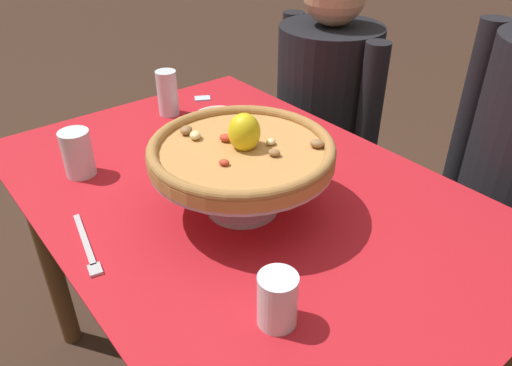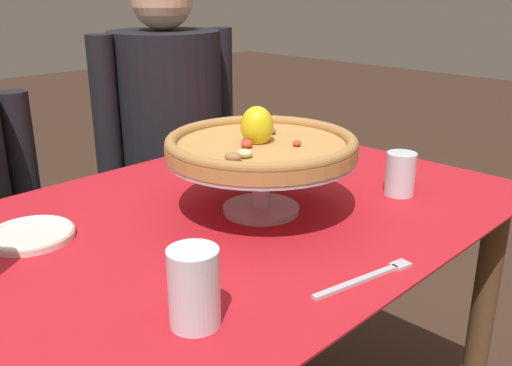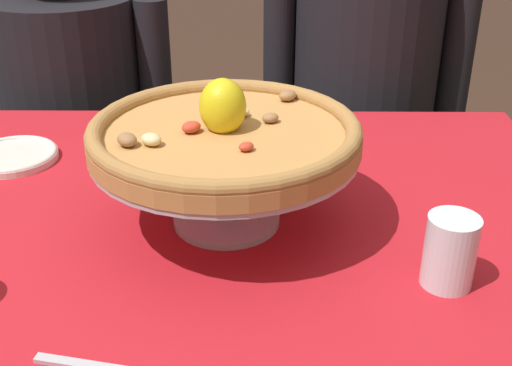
{
  "view_description": "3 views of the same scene",
  "coord_description": "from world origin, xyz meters",
  "px_view_note": "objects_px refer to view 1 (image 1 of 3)",
  "views": [
    {
      "loc": [
        0.77,
        -0.57,
        1.4
      ],
      "look_at": [
        0.07,
        -0.01,
        0.82
      ],
      "focal_mm": 34.45,
      "sensor_mm": 36.0,
      "label": 1
    },
    {
      "loc": [
        -0.73,
        -0.8,
        1.22
      ],
      "look_at": [
        0.11,
        0.03,
        0.8
      ],
      "focal_mm": 39.51,
      "sensor_mm": 36.0,
      "label": 2
    },
    {
      "loc": [
        0.11,
        -0.89,
        1.27
      ],
      "look_at": [
        0.1,
        -0.05,
        0.84
      ],
      "focal_mm": 45.65,
      "sensor_mm": 36.0,
      "label": 3
    }
  ],
  "objects_px": {
    "dinner_fork": "(87,247)",
    "sugar_packet": "(202,98)",
    "water_glass_front_right": "(277,303)",
    "pizza": "(242,150)",
    "pizza_stand": "(242,172)",
    "water_glass_side_left": "(168,96)",
    "side_plate": "(218,118)",
    "water_glass_front_left": "(78,156)",
    "diner_left": "(324,130)"
  },
  "relations": [
    {
      "from": "water_glass_front_left",
      "to": "dinner_fork",
      "type": "height_order",
      "value": "water_glass_front_left"
    },
    {
      "from": "pizza",
      "to": "dinner_fork",
      "type": "distance_m",
      "value": 0.36
    },
    {
      "from": "sugar_packet",
      "to": "side_plate",
      "type": "bearing_deg",
      "value": -17.9
    },
    {
      "from": "side_plate",
      "to": "pizza",
      "type": "bearing_deg",
      "value": -28.3
    },
    {
      "from": "sugar_packet",
      "to": "diner_left",
      "type": "relative_size",
      "value": 0.04
    },
    {
      "from": "sugar_packet",
      "to": "diner_left",
      "type": "bearing_deg",
      "value": 72.07
    },
    {
      "from": "side_plate",
      "to": "sugar_packet",
      "type": "xyz_separation_m",
      "value": [
        -0.17,
        0.05,
        -0.01
      ]
    },
    {
      "from": "pizza_stand",
      "to": "sugar_packet",
      "type": "relative_size",
      "value": 7.71
    },
    {
      "from": "pizza_stand",
      "to": "water_glass_front_right",
      "type": "bearing_deg",
      "value": -27.45
    },
    {
      "from": "sugar_packet",
      "to": "pizza",
      "type": "bearing_deg",
      "value": -25.38
    },
    {
      "from": "water_glass_front_right",
      "to": "pizza",
      "type": "bearing_deg",
      "value": 152.49
    },
    {
      "from": "pizza_stand",
      "to": "dinner_fork",
      "type": "xyz_separation_m",
      "value": [
        -0.08,
        -0.32,
        -0.09
      ]
    },
    {
      "from": "water_glass_front_left",
      "to": "diner_left",
      "type": "relative_size",
      "value": 0.1
    },
    {
      "from": "water_glass_front_right",
      "to": "diner_left",
      "type": "bearing_deg",
      "value": 129.91
    },
    {
      "from": "sugar_packet",
      "to": "water_glass_front_left",
      "type": "bearing_deg",
      "value": -67.3
    },
    {
      "from": "pizza",
      "to": "water_glass_front_right",
      "type": "distance_m",
      "value": 0.35
    },
    {
      "from": "water_glass_front_left",
      "to": "pizza_stand",
      "type": "bearing_deg",
      "value": 31.39
    },
    {
      "from": "pizza_stand",
      "to": "water_glass_side_left",
      "type": "height_order",
      "value": "water_glass_side_left"
    },
    {
      "from": "side_plate",
      "to": "sugar_packet",
      "type": "distance_m",
      "value": 0.18
    },
    {
      "from": "water_glass_front_left",
      "to": "water_glass_front_right",
      "type": "height_order",
      "value": "water_glass_front_left"
    },
    {
      "from": "water_glass_front_left",
      "to": "water_glass_side_left",
      "type": "bearing_deg",
      "value": 116.41
    },
    {
      "from": "water_glass_front_right",
      "to": "dinner_fork",
      "type": "bearing_deg",
      "value": -155.52
    },
    {
      "from": "water_glass_side_left",
      "to": "sugar_packet",
      "type": "distance_m",
      "value": 0.16
    },
    {
      "from": "pizza_stand",
      "to": "side_plate",
      "type": "xyz_separation_m",
      "value": [
        -0.4,
        0.22,
        -0.09
      ]
    },
    {
      "from": "pizza_stand",
      "to": "sugar_packet",
      "type": "bearing_deg",
      "value": 154.59
    },
    {
      "from": "pizza_stand",
      "to": "pizza",
      "type": "distance_m",
      "value": 0.05
    },
    {
      "from": "pizza",
      "to": "dinner_fork",
      "type": "xyz_separation_m",
      "value": [
        -0.08,
        -0.32,
        -0.14
      ]
    },
    {
      "from": "side_plate",
      "to": "diner_left",
      "type": "bearing_deg",
      "value": 93.16
    },
    {
      "from": "dinner_fork",
      "to": "diner_left",
      "type": "height_order",
      "value": "diner_left"
    },
    {
      "from": "diner_left",
      "to": "water_glass_front_left",
      "type": "bearing_deg",
      "value": -86.08
    },
    {
      "from": "water_glass_front_left",
      "to": "dinner_fork",
      "type": "distance_m",
      "value": 0.3
    },
    {
      "from": "water_glass_side_left",
      "to": "diner_left",
      "type": "relative_size",
      "value": 0.12
    },
    {
      "from": "dinner_fork",
      "to": "pizza",
      "type": "bearing_deg",
      "value": 75.62
    },
    {
      "from": "pizza_stand",
      "to": "side_plate",
      "type": "height_order",
      "value": "pizza_stand"
    },
    {
      "from": "water_glass_front_left",
      "to": "diner_left",
      "type": "height_order",
      "value": "diner_left"
    },
    {
      "from": "pizza",
      "to": "water_glass_side_left",
      "type": "xyz_separation_m",
      "value": [
        -0.54,
        0.13,
        -0.09
      ]
    },
    {
      "from": "water_glass_front_right",
      "to": "side_plate",
      "type": "height_order",
      "value": "water_glass_front_right"
    },
    {
      "from": "water_glass_front_right",
      "to": "diner_left",
      "type": "distance_m",
      "value": 1.15
    },
    {
      "from": "diner_left",
      "to": "side_plate",
      "type": "bearing_deg",
      "value": -86.84
    },
    {
      "from": "pizza",
      "to": "diner_left",
      "type": "xyz_separation_m",
      "value": [
        -0.43,
        0.71,
        -0.34
      ]
    },
    {
      "from": "pizza",
      "to": "sugar_packet",
      "type": "relative_size",
      "value": 7.78
    },
    {
      "from": "dinner_fork",
      "to": "sugar_packet",
      "type": "distance_m",
      "value": 0.77
    },
    {
      "from": "side_plate",
      "to": "dinner_fork",
      "type": "bearing_deg",
      "value": -59.63
    },
    {
      "from": "pizza",
      "to": "side_plate",
      "type": "relative_size",
      "value": 2.42
    },
    {
      "from": "side_plate",
      "to": "water_glass_front_left",
      "type": "bearing_deg",
      "value": -85.23
    },
    {
      "from": "water_glass_front_left",
      "to": "side_plate",
      "type": "relative_size",
      "value": 0.72
    },
    {
      "from": "pizza_stand",
      "to": "dinner_fork",
      "type": "distance_m",
      "value": 0.35
    },
    {
      "from": "water_glass_side_left",
      "to": "water_glass_front_left",
      "type": "relative_size",
      "value": 1.18
    },
    {
      "from": "pizza_stand",
      "to": "sugar_packet",
      "type": "distance_m",
      "value": 0.64
    },
    {
      "from": "water_glass_front_right",
      "to": "water_glass_side_left",
      "type": "bearing_deg",
      "value": 161.34
    }
  ]
}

